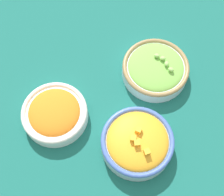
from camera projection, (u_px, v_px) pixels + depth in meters
ground_plane at (112, 103)px, 0.82m from camera, size 3.00×3.00×0.00m
bowl_lettuce at (155, 69)px, 0.83m from camera, size 0.18×0.18×0.06m
bowl_carrots at (55, 113)px, 0.78m from camera, size 0.16×0.16×0.05m
bowl_squash at (137, 142)px, 0.74m from camera, size 0.17×0.17×0.07m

